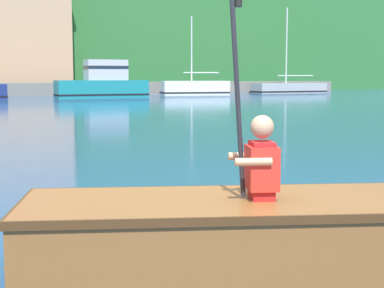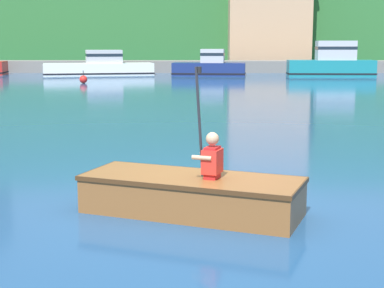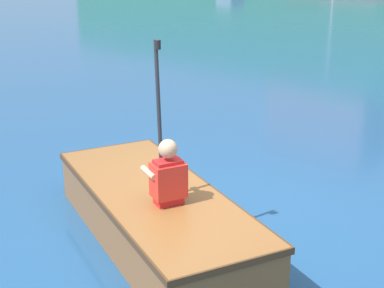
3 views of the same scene
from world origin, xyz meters
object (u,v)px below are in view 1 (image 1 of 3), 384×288
at_px(moored_boat_dock_east_inner, 103,83).
at_px(rowboat_foreground, 216,230).
at_px(person_paddler, 260,160).
at_px(moored_boat_dock_center_near, 289,88).
at_px(moored_boat_dock_west_end, 195,88).

height_order(moored_boat_dock_east_inner, rowboat_foreground, moored_boat_dock_east_inner).
xyz_separation_m(moored_boat_dock_east_inner, rowboat_foreground, (-9.38, -32.83, -0.62)).
relative_size(moored_boat_dock_east_inner, person_paddler, 4.10).
xyz_separation_m(moored_boat_dock_center_near, person_paddler, (-25.34, -35.58, 0.40)).
xyz_separation_m(moored_boat_dock_east_inner, person_paddler, (-9.08, -32.94, -0.11)).
relative_size(moored_boat_dock_center_near, moored_boat_dock_east_inner, 1.13).
xyz_separation_m(moored_boat_dock_west_end, moored_boat_dock_center_near, (8.78, 0.73, -0.10)).
bearing_deg(moored_boat_dock_west_end, moored_boat_dock_east_inner, -165.71).
relative_size(moored_boat_dock_west_end, rowboat_foreground, 1.81).
relative_size(moored_boat_dock_west_end, person_paddler, 3.88).
height_order(moored_boat_dock_center_near, person_paddler, moored_boat_dock_center_near).
bearing_deg(moored_boat_dock_west_end, rowboat_foreground, -115.90).
bearing_deg(moored_boat_dock_west_end, person_paddler, -115.43).
relative_size(moored_boat_dock_west_end, moored_boat_dock_center_near, 0.84).
bearing_deg(person_paddler, moored_boat_dock_east_inner, 74.59).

